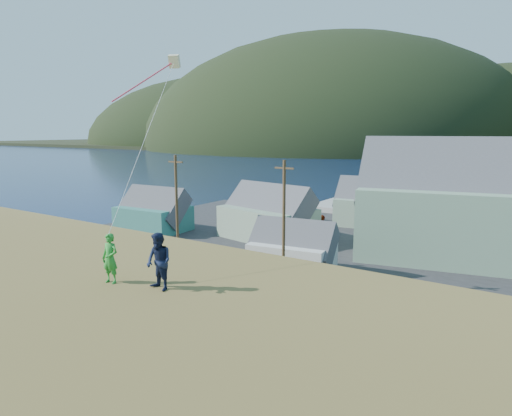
{
  "coord_description": "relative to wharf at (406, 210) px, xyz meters",
  "views": [
    {
      "loc": [
        12.4,
        -27.59,
        12.1
      ],
      "look_at": [
        1.66,
        -11.49,
        8.8
      ],
      "focal_mm": 32.0,
      "sensor_mm": 36.0,
      "label": 1
    }
  ],
  "objects": [
    {
      "name": "kite_flyer_navy",
      "position": [
        8.37,
        -57.97,
        7.65
      ],
      "size": [
        0.97,
        0.81,
        1.8
      ],
      "primitive_type": "imported",
      "rotation": [
        0.0,
        0.0,
        -0.16
      ],
      "color": "#141C38",
      "rests_on": "hillside"
    },
    {
      "name": "ground",
      "position": [
        6.0,
        -40.0,
        -0.45
      ],
      "size": [
        900.0,
        900.0,
        0.0
      ],
      "primitive_type": "plane",
      "color": "#0A1638",
      "rests_on": "ground"
    },
    {
      "name": "kite_flyer_green",
      "position": [
        6.57,
        -58.37,
        7.57
      ],
      "size": [
        0.65,
        0.48,
        1.63
      ],
      "primitive_type": "imported",
      "rotation": [
        0.0,
        0.0,
        0.15
      ],
      "color": "#258A2D",
      "rests_on": "hillside"
    },
    {
      "name": "shed_white",
      "position": [
        0.17,
        -34.72,
        1.73
      ],
      "size": [
        7.66,
        5.6,
        5.64
      ],
      "rotation": [
        0.0,
        0.0,
        0.14
      ],
      "color": "silver",
      "rests_on": "waterfront_lot"
    },
    {
      "name": "wharf",
      "position": [
        0.0,
        0.0,
        0.0
      ],
      "size": [
        26.0,
        14.0,
        0.9
      ],
      "primitive_type": "cube",
      "color": "gray",
      "rests_on": "ground"
    },
    {
      "name": "waterfront_lot",
      "position": [
        6.0,
        -23.0,
        -0.39
      ],
      "size": [
        72.0,
        36.0,
        0.12
      ],
      "primitive_type": "cube",
      "color": "#28282B",
      "rests_on": "ground"
    },
    {
      "name": "shed_palegreen_far",
      "position": [
        0.01,
        -11.42,
        2.45
      ],
      "size": [
        12.0,
        7.81,
        7.59
      ],
      "rotation": [
        0.0,
        0.0,
        0.13
      ],
      "color": "gray",
      "rests_on": "waterfront_lot"
    },
    {
      "name": "utility_poles",
      "position": [
        4.22,
        -38.5,
        4.54
      ],
      "size": [
        30.92,
        0.24,
        9.88
      ],
      "color": "#47331E",
      "rests_on": "waterfront_lot"
    },
    {
      "name": "shed_teal",
      "position": [
        -21.96,
        -29.47,
        2.01
      ],
      "size": [
        8.66,
        6.33,
        6.57
      ],
      "rotation": [
        0.0,
        0.0,
        0.06
      ],
      "color": "#2E6B6A",
      "rests_on": "waterfront_lot"
    },
    {
      "name": "grass_strip",
      "position": [
        6.0,
        -42.0,
        -0.4
      ],
      "size": [
        110.0,
        8.0,
        0.1
      ],
      "primitive_type": "cube",
      "color": "#4C3D19",
      "rests_on": "ground"
    },
    {
      "name": "kite_rig",
      "position": [
        3.9,
        -52.67,
        14.38
      ],
      "size": [
        1.95,
        3.29,
        9.03
      ],
      "color": "#FCF3BF",
      "rests_on": "ground"
    },
    {
      "name": "shed_palegreen_near",
      "position": [
        -8.27,
        -25.28,
        2.38
      ],
      "size": [
        11.39,
        8.35,
        7.54
      ],
      "rotation": [
        0.0,
        0.0,
        -0.19
      ],
      "color": "slate",
      "rests_on": "waterfront_lot"
    },
    {
      "name": "parked_cars",
      "position": [
        -2.61,
        -19.41,
        0.38
      ],
      "size": [
        27.04,
        13.44,
        1.57
      ],
      "color": "silver",
      "rests_on": "waterfront_lot"
    }
  ]
}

